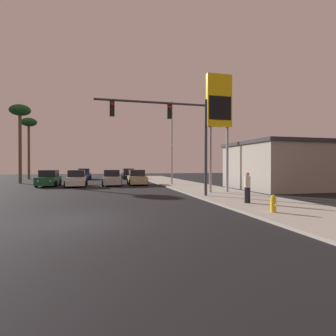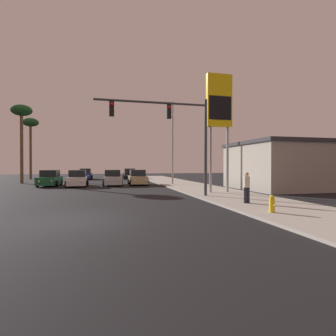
{
  "view_description": "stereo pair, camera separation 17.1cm",
  "coord_description": "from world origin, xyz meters",
  "px_view_note": "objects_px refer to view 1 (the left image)",
  "views": [
    {
      "loc": [
        0.96,
        -10.67,
        2.15
      ],
      "look_at": [
        5.73,
        8.53,
        1.97
      ],
      "focal_mm": 28.0,
      "sensor_mm": 36.0,
      "label": 1
    },
    {
      "loc": [
        1.13,
        -10.71,
        2.15
      ],
      "look_at": [
        5.73,
        8.53,
        1.97
      ],
      "focal_mm": 28.0,
      "sensor_mm": 36.0,
      "label": 2
    }
  ],
  "objects_px": {
    "car_white": "(77,179)",
    "pedestrian_on_sidewalk": "(247,186)",
    "traffic_light_mast": "(176,126)",
    "fire_hydrant": "(273,204)",
    "car_silver": "(111,178)",
    "gas_station_sign": "(219,107)",
    "car_green": "(49,179)",
    "car_black": "(128,174)",
    "car_blue": "(84,174)",
    "street_lamp": "(171,138)",
    "palm_tree_far": "(29,126)",
    "car_tan": "(137,178)",
    "palm_tree_mid": "(20,115)"
  },
  "relations": [
    {
      "from": "gas_station_sign",
      "to": "fire_hydrant",
      "type": "relative_size",
      "value": 11.84
    },
    {
      "from": "car_blue",
      "to": "car_silver",
      "type": "relative_size",
      "value": 1.0
    },
    {
      "from": "gas_station_sign",
      "to": "traffic_light_mast",
      "type": "bearing_deg",
      "value": -154.3
    },
    {
      "from": "traffic_light_mast",
      "to": "fire_hydrant",
      "type": "bearing_deg",
      "value": -69.06
    },
    {
      "from": "pedestrian_on_sidewalk",
      "to": "palm_tree_far",
      "type": "bearing_deg",
      "value": 120.53
    },
    {
      "from": "palm_tree_mid",
      "to": "car_green",
      "type": "bearing_deg",
      "value": -51.3
    },
    {
      "from": "car_silver",
      "to": "pedestrian_on_sidewalk",
      "type": "height_order",
      "value": "pedestrian_on_sidewalk"
    },
    {
      "from": "car_blue",
      "to": "street_lamp",
      "type": "xyz_separation_m",
      "value": [
        10.01,
        -15.5,
        4.36
      ]
    },
    {
      "from": "pedestrian_on_sidewalk",
      "to": "palm_tree_mid",
      "type": "xyz_separation_m",
      "value": [
        -17.26,
        21.92,
        7.19
      ]
    },
    {
      "from": "car_blue",
      "to": "pedestrian_on_sidewalk",
      "type": "relative_size",
      "value": 2.58
    },
    {
      "from": "street_lamp",
      "to": "pedestrian_on_sidewalk",
      "type": "distance_m",
      "value": 15.28
    },
    {
      "from": "car_silver",
      "to": "pedestrian_on_sidewalk",
      "type": "bearing_deg",
      "value": 111.83
    },
    {
      "from": "car_white",
      "to": "street_lamp",
      "type": "distance_m",
      "value": 10.76
    },
    {
      "from": "fire_hydrant",
      "to": "gas_station_sign",
      "type": "bearing_deg",
      "value": 80.57
    },
    {
      "from": "palm_tree_far",
      "to": "palm_tree_mid",
      "type": "bearing_deg",
      "value": -81.13
    },
    {
      "from": "car_white",
      "to": "car_tan",
      "type": "relative_size",
      "value": 1.0
    },
    {
      "from": "car_green",
      "to": "car_black",
      "type": "distance_m",
      "value": 15.69
    },
    {
      "from": "car_blue",
      "to": "palm_tree_far",
      "type": "relative_size",
      "value": 0.45
    },
    {
      "from": "car_black",
      "to": "pedestrian_on_sidewalk",
      "type": "xyz_separation_m",
      "value": [
        3.72,
        -29.32,
        0.27
      ]
    },
    {
      "from": "car_green",
      "to": "palm_tree_far",
      "type": "bearing_deg",
      "value": -67.32
    },
    {
      "from": "car_green",
      "to": "fire_hydrant",
      "type": "height_order",
      "value": "car_green"
    },
    {
      "from": "car_black",
      "to": "fire_hydrant",
      "type": "distance_m",
      "value": 32.31
    },
    {
      "from": "car_black",
      "to": "palm_tree_far",
      "type": "relative_size",
      "value": 0.45
    },
    {
      "from": "car_green",
      "to": "car_white",
      "type": "xyz_separation_m",
      "value": [
        2.85,
        -1.06,
        0.0
      ]
    },
    {
      "from": "car_green",
      "to": "car_silver",
      "type": "xyz_separation_m",
      "value": [
        6.4,
        -0.51,
        0.0
      ]
    },
    {
      "from": "car_tan",
      "to": "fire_hydrant",
      "type": "relative_size",
      "value": 5.68
    },
    {
      "from": "car_white",
      "to": "traffic_light_mast",
      "type": "relative_size",
      "value": 0.59
    },
    {
      "from": "car_blue",
      "to": "palm_tree_mid",
      "type": "relative_size",
      "value": 0.46
    },
    {
      "from": "car_black",
      "to": "car_tan",
      "type": "relative_size",
      "value": 1.0
    },
    {
      "from": "fire_hydrant",
      "to": "palm_tree_far",
      "type": "xyz_separation_m",
      "value": [
        -18.4,
        34.74,
        7.83
      ]
    },
    {
      "from": "car_silver",
      "to": "fire_hydrant",
      "type": "distance_m",
      "value": 20.1
    },
    {
      "from": "car_black",
      "to": "car_green",
      "type": "bearing_deg",
      "value": 52.55
    },
    {
      "from": "car_silver",
      "to": "fire_hydrant",
      "type": "bearing_deg",
      "value": 107.63
    },
    {
      "from": "pedestrian_on_sidewalk",
      "to": "palm_tree_far",
      "type": "xyz_separation_m",
      "value": [
        -18.82,
        31.92,
        7.29
      ]
    },
    {
      "from": "car_black",
      "to": "car_blue",
      "type": "distance_m",
      "value": 6.85
    },
    {
      "from": "car_white",
      "to": "palm_tree_mid",
      "type": "height_order",
      "value": "palm_tree_mid"
    },
    {
      "from": "traffic_light_mast",
      "to": "palm_tree_far",
      "type": "distance_m",
      "value": 32.44
    },
    {
      "from": "car_silver",
      "to": "street_lamp",
      "type": "height_order",
      "value": "street_lamp"
    },
    {
      "from": "traffic_light_mast",
      "to": "street_lamp",
      "type": "height_order",
      "value": "street_lamp"
    },
    {
      "from": "car_silver",
      "to": "palm_tree_mid",
      "type": "bearing_deg",
      "value": -28.97
    },
    {
      "from": "car_green",
      "to": "fire_hydrant",
      "type": "bearing_deg",
      "value": 125.08
    },
    {
      "from": "car_white",
      "to": "street_lamp",
      "type": "relative_size",
      "value": 0.48
    },
    {
      "from": "car_blue",
      "to": "palm_tree_far",
      "type": "distance_m",
      "value": 11.36
    },
    {
      "from": "fire_hydrant",
      "to": "pedestrian_on_sidewalk",
      "type": "relative_size",
      "value": 0.46
    },
    {
      "from": "traffic_light_mast",
      "to": "street_lamp",
      "type": "xyz_separation_m",
      "value": [
        2.48,
        10.87,
        0.39
      ]
    },
    {
      "from": "traffic_light_mast",
      "to": "fire_hydrant",
      "type": "height_order",
      "value": "traffic_light_mast"
    },
    {
      "from": "car_blue",
      "to": "palm_tree_mid",
      "type": "height_order",
      "value": "palm_tree_mid"
    },
    {
      "from": "car_black",
      "to": "traffic_light_mast",
      "type": "height_order",
      "value": "traffic_light_mast"
    },
    {
      "from": "car_white",
      "to": "pedestrian_on_sidewalk",
      "type": "height_order",
      "value": "pedestrian_on_sidewalk"
    },
    {
      "from": "car_green",
      "to": "traffic_light_mast",
      "type": "distance_m",
      "value": 16.91
    }
  ]
}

